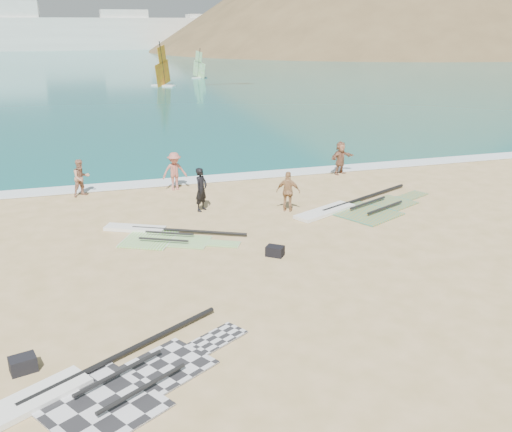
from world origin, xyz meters
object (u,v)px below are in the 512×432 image
object	(u,v)px
person_wetsuit	(201,189)
gear_bag_near	(23,364)
rig_orange	(358,208)
gear_bag_far	(275,251)
beachgoer_left	(81,178)
beachgoer_back	(288,192)
rig_green	(158,235)
rig_grey	(96,387)
beachgoer_right	(340,158)
beachgoer_mid	(175,171)

from	to	relation	value
person_wetsuit	gear_bag_near	bearing A→B (deg)	-166.06
rig_orange	gear_bag_far	bearing A→B (deg)	-168.86
gear_bag_near	beachgoer_left	distance (m)	12.55
beachgoer_left	beachgoer_back	world-z (taller)	beachgoer_back
rig_green	rig_orange	bearing A→B (deg)	32.23
rig_grey	beachgoer_back	world-z (taller)	beachgoer_back
person_wetsuit	beachgoer_right	world-z (taller)	person_wetsuit
rig_orange	beachgoer_right	size ratio (longest dim) A/B	4.17
person_wetsuit	gear_bag_far	bearing A→B (deg)	-121.15
gear_bag_near	gear_bag_far	size ratio (longest dim) A/B	0.99
gear_bag_far	person_wetsuit	size ratio (longest dim) A/B	0.31
rig_grey	beachgoer_right	distance (m)	17.87
rig_grey	beachgoer_mid	distance (m)	13.83
gear_bag_near	beachgoer_back	xyz separation A→B (m)	(8.66, 8.13, 0.59)
beachgoer_back	gear_bag_near	bearing A→B (deg)	72.26
rig_orange	beachgoer_back	world-z (taller)	beachgoer_back
beachgoer_left	beachgoer_right	distance (m)	11.49
rig_grey	beachgoer_mid	world-z (taller)	beachgoer_mid
rig_orange	gear_bag_near	world-z (taller)	gear_bag_near
rig_grey	beachgoer_right	bearing A→B (deg)	18.75
gear_bag_far	person_wetsuit	distance (m)	5.14
gear_bag_near	beachgoer_right	bearing A→B (deg)	44.39
beachgoer_left	gear_bag_near	bearing A→B (deg)	-121.84
rig_orange	beachgoer_mid	bearing A→B (deg)	116.66
rig_grey	beachgoer_left	xyz separation A→B (m)	(0.03, 13.50, 0.70)
rig_orange	beachgoer_left	distance (m)	11.04
rig_green	beachgoer_right	bearing A→B (deg)	58.89
rig_grey	gear_bag_near	xyz separation A→B (m)	(-1.36, 1.04, 0.11)
gear_bag_near	beachgoer_left	bearing A→B (deg)	83.65
beachgoer_left	person_wetsuit	bearing A→B (deg)	-63.62
rig_grey	beachgoer_left	distance (m)	13.52
rig_grey	person_wetsuit	distance (m)	11.06
rig_green	person_wetsuit	world-z (taller)	person_wetsuit
rig_orange	beachgoer_back	size ratio (longest dim) A/B	4.22
rig_orange	beachgoer_left	world-z (taller)	beachgoer_left
rig_orange	person_wetsuit	bearing A→B (deg)	138.46
beachgoer_back	beachgoer_right	size ratio (longest dim) A/B	0.99
beachgoer_right	rig_green	bearing A→B (deg)	-170.60
gear_bag_far	beachgoer_back	world-z (taller)	beachgoer_back
beachgoer_mid	beachgoer_right	distance (m)	7.75
rig_grey	beachgoer_right	size ratio (longest dim) A/B	3.90
beachgoer_right	gear_bag_near	bearing A→B (deg)	-157.99
gear_bag_far	beachgoer_right	size ratio (longest dim) A/B	0.33
beachgoer_right	beachgoer_left	bearing A→B (deg)	158.34
beachgoer_mid	person_wetsuit	bearing A→B (deg)	-85.18
beachgoer_left	rig_orange	bearing A→B (deg)	-51.80
beachgoer_mid	beachgoer_back	bearing A→B (deg)	-53.25
rig_green	beachgoer_left	xyz separation A→B (m)	(-2.27, 5.56, 0.70)
gear_bag_far	beachgoer_right	bearing A→B (deg)	54.14
person_wetsuit	rig_grey	bearing A→B (deg)	-157.17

